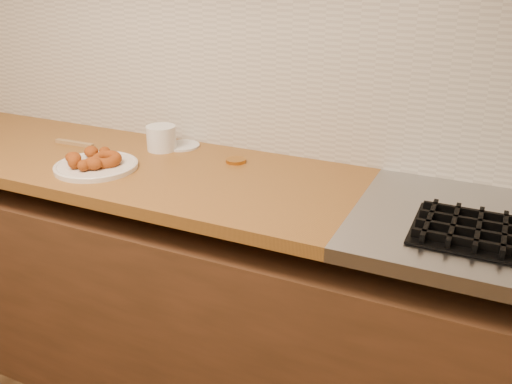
% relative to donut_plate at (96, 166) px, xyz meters
% --- Properties ---
extents(wall_back, '(4.00, 0.02, 2.70)m').
position_rel_donut_plate_xyz_m(wall_back, '(0.37, 0.42, 0.44)').
color(wall_back, tan).
rests_on(wall_back, ground).
extents(base_cabinet, '(3.60, 0.60, 0.77)m').
position_rel_donut_plate_xyz_m(base_cabinet, '(0.37, 0.11, -0.52)').
color(base_cabinet, '#58321D').
rests_on(base_cabinet, floor).
extents(butcher_block, '(2.30, 0.62, 0.04)m').
position_rel_donut_plate_xyz_m(butcher_block, '(-0.28, 0.11, -0.03)').
color(butcher_block, brown).
rests_on(butcher_block, base_cabinet).
extents(backsplash, '(3.60, 0.02, 0.60)m').
position_rel_donut_plate_xyz_m(backsplash, '(0.37, 0.41, 0.29)').
color(backsplash, beige).
rests_on(backsplash, wall_back).
extents(donut_plate, '(0.27, 0.27, 0.02)m').
position_rel_donut_plate_xyz_m(donut_plate, '(0.00, 0.00, 0.00)').
color(donut_plate, silver).
rests_on(donut_plate, butcher_block).
extents(ring_donut, '(0.13, 0.13, 0.05)m').
position_rel_donut_plate_xyz_m(ring_donut, '(0.03, 0.01, 0.03)').
color(ring_donut, '#984616').
rests_on(ring_donut, donut_plate).
extents(fried_dough_chunks, '(0.18, 0.19, 0.05)m').
position_rel_donut_plate_xyz_m(fried_dough_chunks, '(-0.03, -0.01, 0.03)').
color(fried_dough_chunks, '#984616').
rests_on(fried_dough_chunks, donut_plate).
extents(plastic_tub, '(0.13, 0.13, 0.09)m').
position_rel_donut_plate_xyz_m(plastic_tub, '(0.09, 0.26, 0.04)').
color(plastic_tub, silver).
rests_on(plastic_tub, butcher_block).
extents(tub_lid, '(0.16, 0.16, 0.01)m').
position_rel_donut_plate_xyz_m(tub_lid, '(0.13, 0.32, -0.00)').
color(tub_lid, silver).
rests_on(tub_lid, butcher_block).
extents(brass_jar_lid, '(0.09, 0.09, 0.01)m').
position_rel_donut_plate_xyz_m(brass_jar_lid, '(0.40, 0.25, -0.00)').
color(brass_jar_lid, '#B97A2B').
rests_on(brass_jar_lid, butcher_block).
extents(wooden_utensil, '(0.17, 0.03, 0.01)m').
position_rel_donut_plate_xyz_m(wooden_utensil, '(-0.25, 0.17, -0.00)').
color(wooden_utensil, '#987647').
rests_on(wooden_utensil, butcher_block).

